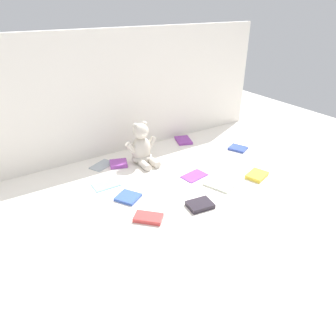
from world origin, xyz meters
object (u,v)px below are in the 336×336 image
book_case_2 (183,140)px  book_case_10 (238,148)px  book_case_5 (194,175)px  book_case_7 (128,197)px  book_case_3 (102,165)px  book_case_9 (118,164)px  teddy_bear (142,148)px  book_case_8 (257,175)px  book_case_4 (219,185)px  book_case_0 (148,218)px  book_case_6 (200,205)px  book_case_1 (106,184)px

book_case_2 → book_case_10: 0.34m
book_case_5 → book_case_7: size_ratio=1.32×
book_case_3 → book_case_9: (0.08, -0.05, 0.01)m
teddy_bear → book_case_10: 0.59m
book_case_8 → book_case_10: size_ratio=1.10×
book_case_4 → book_case_8: 0.22m
book_case_2 → book_case_0: bearing=-116.2°
book_case_7 → book_case_2: bearing=91.7°
book_case_0 → book_case_7: size_ratio=1.19×
book_case_0 → book_case_3: book_case_0 is taller
book_case_2 → book_case_4: 0.55m
book_case_2 → book_case_6: (-0.34, -0.61, 0.00)m
book_case_8 → book_case_9: 0.73m
book_case_2 → teddy_bear: bearing=-143.9°
book_case_4 → book_case_6: book_case_6 is taller
book_case_1 → book_case_6: bearing=-144.2°
book_case_6 → book_case_7: size_ratio=1.11×
book_case_2 → book_case_3: 0.56m
book_case_3 → book_case_7: bearing=150.6°
book_case_0 → book_case_8: (0.63, 0.00, 0.00)m
book_case_3 → book_case_4: size_ratio=0.95×
book_case_6 → book_case_1: bearing=-136.6°
book_case_4 → book_case_9: size_ratio=1.47×
book_case_0 → book_case_10: (0.78, 0.30, -0.00)m
book_case_0 → book_case_8: size_ratio=1.04×
book_case_9 → book_case_1: bearing=-22.1°
book_case_0 → book_case_7: (-0.00, 0.18, -0.00)m
book_case_0 → book_case_10: 0.84m
book_case_3 → book_case_6: (0.22, -0.59, 0.01)m
book_case_7 → book_case_10: same height
teddy_bear → book_case_0: (-0.22, -0.46, -0.08)m
book_case_5 → book_case_9: (-0.28, 0.32, 0.01)m
book_case_4 → book_case_6: 0.20m
book_case_6 → book_case_3: bearing=-151.8°
book_case_5 → book_case_9: size_ratio=1.39×
book_case_1 → book_case_5: (0.41, -0.16, -0.00)m
book_case_1 → book_case_3: same height
book_case_8 → book_case_9: bearing=-150.3°
teddy_bear → book_case_9: bearing=162.9°
book_case_2 → book_case_4: bearing=-88.1°
book_case_5 → book_case_10: (0.41, 0.12, 0.00)m
book_case_1 → book_case_5: same height
book_case_7 → book_case_10: bearing=66.2°
book_case_6 → book_case_7: (-0.24, 0.22, -0.00)m
book_case_5 → book_case_3: bearing=-145.0°
book_case_0 → book_case_5: (0.37, 0.18, -0.00)m
teddy_bear → book_case_10: size_ratio=2.29×
book_case_3 → book_case_9: size_ratio=1.39×
book_case_2 → book_case_10: size_ratio=1.21×
book_case_0 → book_case_7: bearing=45.5°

